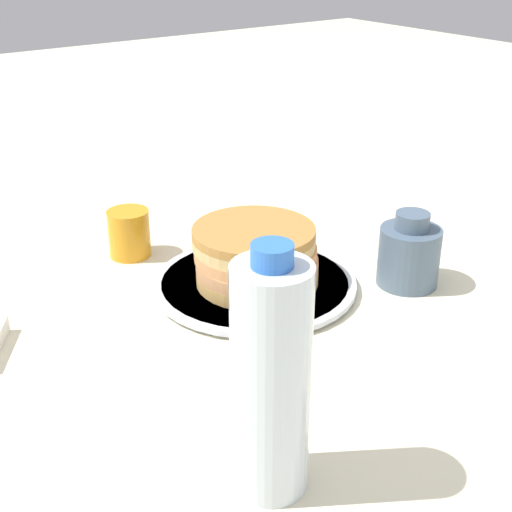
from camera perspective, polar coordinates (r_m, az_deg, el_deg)
ground_plane at (r=0.93m, az=0.81°, el=-3.19°), size 4.00×4.00×0.00m
plate at (r=0.94m, az=-0.00°, el=-2.19°), size 0.27×0.27×0.01m
pancake_stack at (r=0.92m, az=-0.10°, el=0.02°), size 0.17×0.17×0.07m
juice_glass at (r=1.04m, az=-10.11°, el=1.80°), size 0.06×0.06×0.07m
cream_jug at (r=0.96m, az=12.15°, el=0.17°), size 0.08×0.08×0.10m
water_bottle_far at (r=0.58m, az=1.20°, el=-9.88°), size 0.07×0.07×0.23m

